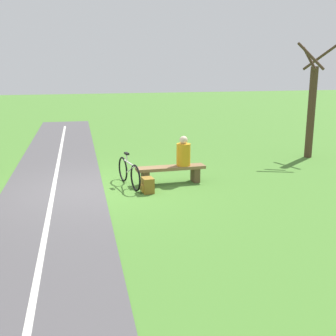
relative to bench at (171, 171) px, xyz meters
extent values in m
plane|color=#477A2D|center=(2.11, 0.11, -0.32)|extent=(80.00, 80.00, 0.00)
cube|color=#4C494C|center=(3.22, 4.11, -0.31)|extent=(4.41, 36.08, 0.02)
cube|color=silver|center=(3.22, 4.11, -0.30)|extent=(1.84, 31.96, 0.00)
cube|color=brown|center=(0.00, 0.00, 0.10)|extent=(1.82, 0.40, 0.08)
cube|color=brown|center=(-0.68, 0.00, -0.13)|extent=(0.16, 0.36, 0.38)
cube|color=brown|center=(0.68, 0.00, -0.13)|extent=(0.16, 0.36, 0.38)
cylinder|color=orange|center=(-0.35, 0.00, 0.43)|extent=(0.37, 0.37, 0.58)
sphere|color=beige|center=(-0.35, 0.00, 0.82)|extent=(0.21, 0.21, 0.21)
torus|color=black|center=(1.02, 0.44, 0.01)|extent=(0.15, 0.66, 0.66)
torus|color=black|center=(1.17, -0.53, 0.01)|extent=(0.15, 0.66, 0.66)
cylinder|color=silver|center=(1.10, -0.05, 0.29)|extent=(0.16, 0.83, 0.04)
cylinder|color=silver|center=(1.07, 0.10, 0.15)|extent=(0.13, 0.60, 0.31)
cylinder|color=silver|center=(1.12, -0.19, 0.39)|extent=(0.03, 0.03, 0.20)
cube|color=black|center=(1.12, -0.19, 0.50)|extent=(0.11, 0.21, 0.05)
cube|color=olive|center=(0.76, 0.66, -0.13)|extent=(0.27, 0.35, 0.37)
cube|color=#A57A2A|center=(0.91, 0.67, -0.19)|extent=(0.05, 0.24, 0.17)
cylinder|color=#473323|center=(-5.40, -1.95, 1.18)|extent=(0.25, 0.25, 3.01)
cylinder|color=#473323|center=(-5.13, -1.89, 2.93)|extent=(0.23, 0.62, 0.74)
cylinder|color=#473323|center=(-5.78, -2.29, 2.97)|extent=(0.77, 0.86, 0.83)
cylinder|color=#473323|center=(-5.05, -1.69, 3.00)|extent=(0.62, 0.80, 0.88)
camera|label=1|loc=(2.85, 10.17, 2.64)|focal=44.52mm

